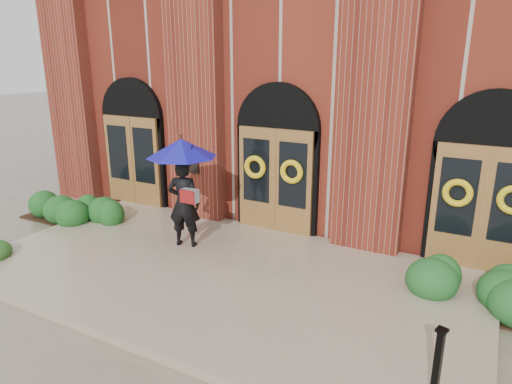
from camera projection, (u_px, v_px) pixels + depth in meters
The scene contains 6 objects.
ground at pixel (214, 280), 9.02m from camera, with size 90.00×90.00×0.00m, color gray.
landing at pixel (218, 274), 9.13m from camera, with size 10.00×5.30×0.15m, color tan.
church_building at pixel (354, 79), 15.42m from camera, with size 16.20×12.53×7.00m.
man_with_umbrella at pixel (183, 172), 9.86m from camera, with size 1.91×1.91×2.43m.
metal_post at pixel (438, 362), 5.62m from camera, with size 0.16×0.16×0.97m.
hedge_wall_left at pixel (75, 207), 12.25m from camera, with size 2.74×1.10×0.70m, color #1A4E1B.
Camera 1 is at (4.59, -6.77, 4.28)m, focal length 32.00 mm.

